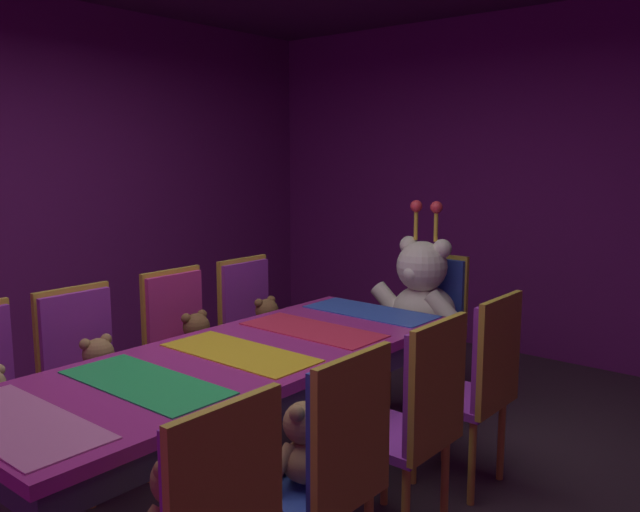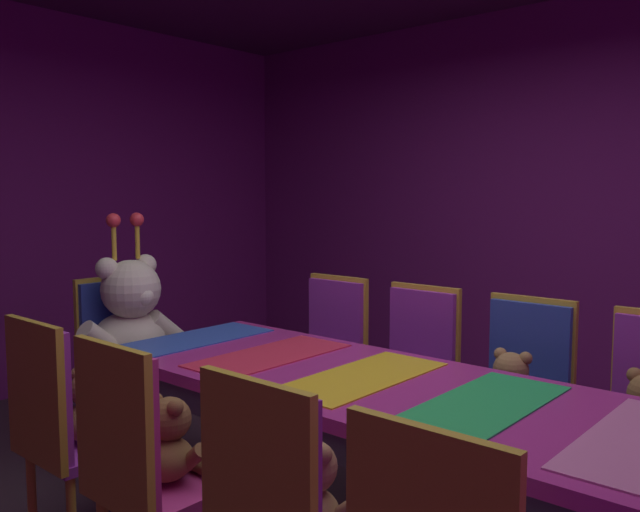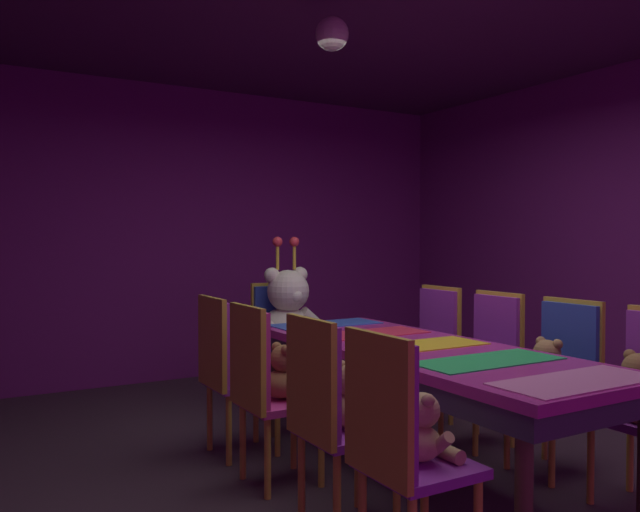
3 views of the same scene
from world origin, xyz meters
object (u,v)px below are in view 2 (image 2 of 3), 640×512
chair_left_3 (56,416)px  throne_chair (117,345)px  chair_left_2 (135,455)px  chair_right_3 (330,345)px  teddy_left_1 (312,496)px  teddy_left_2 (171,444)px  teddy_right_1 (510,391)px  king_teddy_bear (133,323)px  banquet_table (363,398)px  chair_right_2 (416,362)px  teddy_left_3 (91,410)px  chair_right_1 (524,383)px

chair_left_3 → throne_chair: 1.21m
chair_left_2 → chair_right_3: size_ratio=1.00×
teddy_left_1 → teddy_left_2: (-0.03, 0.64, 0.00)m
teddy_left_2 → chair_right_3: size_ratio=0.33×
teddy_right_1 → king_teddy_bear: bearing=-70.8°
banquet_table → teddy_right_1: (0.66, -0.31, -0.06)m
chair_right_2 → banquet_table: bearing=18.3°
chair_left_3 → chair_right_3: size_ratio=1.00×
teddy_left_3 → king_teddy_bear: (0.67, 0.72, 0.16)m
teddy_left_3 → throne_chair: (0.67, 0.89, 0.01)m
chair_left_2 → teddy_left_3: bearing=74.2°
chair_left_2 → king_teddy_bear: (0.83, 1.27, 0.15)m
teddy_left_1 → teddy_left_2: 0.64m
chair_left_2 → teddy_left_3: (0.16, 0.56, -0.01)m
teddy_right_1 → chair_right_2: (0.15, 0.58, 0.00)m
banquet_table → chair_right_1: chair_right_1 is taller
teddy_left_1 → chair_right_2: chair_right_2 is taller
teddy_right_1 → chair_right_2: 0.60m
chair_right_1 → teddy_left_3: bearing=-38.7°
chair_left_3 → throne_chair: same height
chair_left_3 → chair_right_2: bearing=-20.5°
teddy_left_3 → teddy_left_2: bearing=-91.2°
chair_right_3 → king_teddy_bear: 1.11m
banquet_table → chair_left_2: chair_left_2 is taller
chair_left_2 → chair_right_2: bearing=-1.8°
chair_left_2 → teddy_left_3: size_ratio=3.13×
banquet_table → teddy_left_3: 1.11m
teddy_left_3 → teddy_left_1: bearing=-89.3°
chair_left_3 → teddy_right_1: (1.48, -1.18, -0.00)m
teddy_left_2 → banquet_table: bearing=-24.9°
chair_right_2 → chair_right_3: 0.58m
banquet_table → chair_right_2: 0.85m
throne_chair → chair_left_2: bearing=-29.9°
banquet_table → chair_right_3: chair_right_3 is taller
chair_right_1 → chair_right_3: 1.16m
teddy_left_2 → chair_left_3: 0.57m
teddy_left_2 → chair_right_2: chair_right_2 is taller
king_teddy_bear → chair_right_1: bearing=23.0°
chair_right_1 → chair_right_3: size_ratio=1.00×
teddy_right_1 → chair_right_3: (0.14, 1.16, 0.00)m
banquet_table → king_teddy_bear: king_teddy_bear is taller
chair_left_3 → king_teddy_bear: bearing=41.3°
chair_right_1 → king_teddy_bear: bearing=-67.0°
banquet_table → throne_chair: throne_chair is taller
chair_left_3 → king_teddy_bear: (0.82, 0.72, 0.15)m
chair_right_1 → chair_right_2: bearing=-90.0°
teddy_left_1 → chair_right_2: 1.58m
chair_right_1 → chair_right_3: bearing=-89.9°
teddy_left_1 → chair_left_3: size_ratio=0.33×
teddy_right_1 → throne_chair: size_ratio=0.34×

